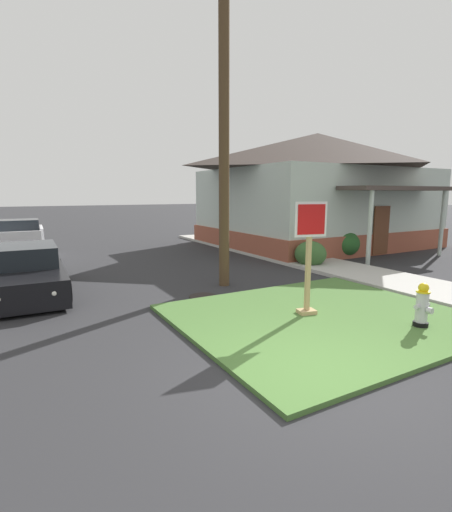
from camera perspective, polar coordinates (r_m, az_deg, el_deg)
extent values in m
plane|color=#2B2B2D|center=(5.68, 13.65, -17.78)|extent=(160.00, 160.00, 0.00)
cube|color=#477033|center=(8.14, 14.34, -8.97)|extent=(5.75, 4.93, 0.08)
cube|color=#B2AFA8|center=(14.38, 12.43, -0.80)|extent=(2.20, 19.94, 0.12)
cylinder|color=black|center=(8.16, 27.37, -9.12)|extent=(0.28, 0.27, 0.08)
cylinder|color=#BCBCC1|center=(8.07, 27.55, -6.91)|extent=(0.22, 0.22, 0.58)
cylinder|color=yellow|center=(7.99, 27.72, -4.82)|extent=(0.25, 0.25, 0.03)
sphere|color=yellow|center=(7.98, 27.76, -4.29)|extent=(0.19, 0.19, 0.19)
cube|color=yellow|center=(7.96, 27.80, -3.80)|extent=(0.04, 0.04, 0.04)
cylinder|color=#BCBCC1|center=(7.94, 26.97, -6.90)|extent=(0.08, 0.09, 0.09)
cylinder|color=#BCBCC1|center=(8.18, 28.15, -6.52)|extent=(0.08, 0.09, 0.09)
cylinder|color=#BCBCC1|center=(7.99, 28.50, -7.29)|extent=(0.12, 0.09, 0.12)
cube|color=tan|center=(7.90, 12.37, -0.63)|extent=(0.11, 0.11, 2.27)
cube|color=tan|center=(8.16, 12.10, -8.23)|extent=(0.41, 0.35, 0.08)
cube|color=white|center=(7.76, 12.78, 5.44)|extent=(0.69, 0.17, 0.71)
cube|color=red|center=(7.75, 12.83, 5.43)|extent=(0.59, 0.15, 0.60)
cylinder|color=black|center=(9.55, -3.53, -6.11)|extent=(0.70, 0.70, 0.02)
cube|color=black|center=(10.98, -27.93, -3.00)|extent=(1.84, 4.47, 0.64)
cube|color=black|center=(11.10, -28.16, 0.05)|extent=(1.53, 2.07, 0.56)
cylinder|color=black|center=(9.68, -23.09, -4.81)|extent=(0.24, 0.63, 0.62)
cylinder|color=black|center=(12.36, -24.18, -1.90)|extent=(0.24, 0.63, 0.62)
sphere|color=white|center=(8.86, -24.60, -5.13)|extent=(0.14, 0.14, 0.14)
sphere|color=red|center=(13.11, -25.73, -0.69)|extent=(0.12, 0.12, 0.12)
sphere|color=red|center=(13.12, -30.21, -1.04)|extent=(0.12, 0.12, 0.12)
cube|color=silver|center=(17.44, -29.08, 1.47)|extent=(2.14, 5.44, 0.68)
cube|color=black|center=(18.12, -29.18, 3.76)|extent=(1.75, 1.46, 0.68)
cube|color=silver|center=(16.43, -26.15, 3.24)|extent=(0.19, 2.26, 0.44)
cube|color=silver|center=(14.76, -29.54, 2.37)|extent=(1.74, 0.17, 0.44)
cylinder|color=black|center=(19.04, -26.21, 1.91)|extent=(0.29, 0.77, 0.76)
cylinder|color=black|center=(15.85, -25.95, 0.58)|extent=(0.29, 0.77, 0.76)
cube|color=brown|center=(15.31, 10.04, 1.80)|extent=(0.52, 1.75, 0.06)
cube|color=brown|center=(15.16, 9.57, 2.57)|extent=(0.17, 1.72, 0.38)
cube|color=#2D2D33|center=(14.79, 12.09, 0.54)|extent=(0.36, 0.09, 0.41)
cube|color=#2D2D33|center=(15.91, 8.08, 1.28)|extent=(0.36, 0.09, 0.41)
cylinder|color=#4C3823|center=(10.62, -0.31, 21.85)|extent=(0.29, 0.29, 9.69)
cube|color=brown|center=(19.67, 13.15, 3.06)|extent=(9.69, 7.98, 0.90)
cube|color=#B2C1B7|center=(19.56, 13.35, 8.42)|extent=(9.49, 7.82, 2.78)
pyramid|color=#423833|center=(19.66, 13.61, 15.07)|extent=(10.17, 8.38, 1.78)
cube|color=#423833|center=(16.41, 24.71, 9.29)|extent=(5.33, 1.40, 0.16)
cylinder|color=#B2C1B7|center=(14.41, 20.97, 4.12)|extent=(0.16, 0.16, 2.76)
cylinder|color=#B2C1B7|center=(17.97, 29.93, 4.43)|extent=(0.16, 0.16, 2.76)
cube|color=brown|center=(16.89, 22.44, 3.61)|extent=(0.90, 0.06, 2.00)
ellipsoid|color=#255624|center=(15.97, 17.24, 1.82)|extent=(1.35, 1.35, 1.11)
ellipsoid|color=#365D2C|center=(13.62, 12.68, 0.31)|extent=(1.11, 1.11, 0.91)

